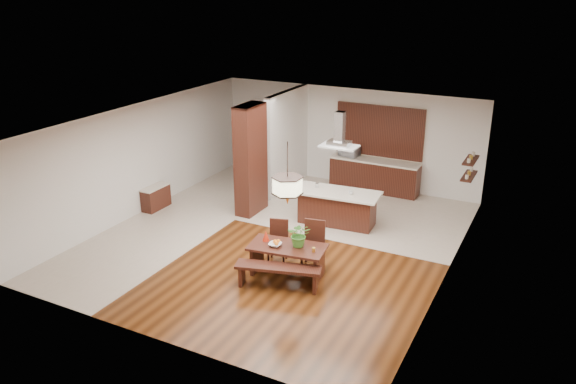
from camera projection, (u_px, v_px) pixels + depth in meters
The scene contains 25 objects.
room_shell at pixel (276, 157), 12.74m from camera, with size 9.00×9.04×2.92m.
tile_hallway at pixel (184, 218), 14.63m from camera, with size 2.50×9.00×0.01m, color beige.
tile_kitchen at pixel (362, 212), 15.02m from camera, with size 5.50×4.00×0.01m, color beige.
soffit_band at pixel (276, 121), 12.45m from camera, with size 8.00×9.00×0.02m, color #442111.
partition_pier at pixel (251, 160), 14.55m from camera, with size 0.45×1.00×2.90m, color black.
partition_stub at pixel (287, 140), 16.30m from camera, with size 0.18×2.40×2.90m, color silver.
hallway_console at pixel (156, 198), 15.14m from camera, with size 0.37×0.88×0.63m, color black.
hallway_doorway at pixel (267, 139), 17.91m from camera, with size 1.10×0.20×2.10m, color black.
rear_counter at pixel (374, 175), 16.38m from camera, with size 2.60×0.62×0.95m.
kitchen_window at pixel (380, 131), 16.14m from camera, with size 2.60×0.08×1.50m, color olive.
shelf_lower at pixel (469, 176), 13.50m from camera, with size 0.26×0.90×0.04m, color black.
shelf_upper at pixel (471, 160), 13.36m from camera, with size 0.26×0.90×0.04m, color black.
dining_table at pixel (287, 254), 11.67m from camera, with size 1.68×1.01×0.66m.
dining_bench at pixel (278, 277), 11.25m from camera, with size 1.72×0.38×0.48m, color black, non-canonical shape.
dining_chair_left at pixel (277, 242), 12.22m from camera, with size 0.42×0.42×0.94m, color black, non-canonical shape.
dining_chair_right at pixel (312, 245), 11.97m from camera, with size 0.45×0.45×1.03m, color black, non-canonical shape.
pendant_lantern at pixel (287, 174), 11.05m from camera, with size 0.64×0.64×1.31m, color #EEE9B6, non-canonical shape.
foliage_plant at pixel (299, 235), 11.51m from camera, with size 0.47×0.41×0.53m, color #3E7D29.
fruit_bowl at pixel (275, 245), 11.59m from camera, with size 0.26×0.26×0.06m, color beige.
napkin_cone at pixel (266, 236), 11.80m from camera, with size 0.15×0.15×0.23m, color #B4210C.
gold_ornament at pixel (314, 250), 11.34m from camera, with size 0.07×0.07×0.09m, color gold.
kitchen_island at pixel (337, 207), 14.13m from camera, with size 2.22×1.10×0.89m.
range_hood at pixel (340, 130), 13.43m from camera, with size 0.90×0.55×0.87m, color silver, non-canonical shape.
island_cup at pixel (351, 193), 13.75m from camera, with size 0.11×0.11×0.09m, color white.
microwave at pixel (349, 151), 16.51m from camera, with size 0.56×0.38×0.31m, color silver.
Camera 1 is at (5.77, -10.75, 5.82)m, focal length 35.00 mm.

